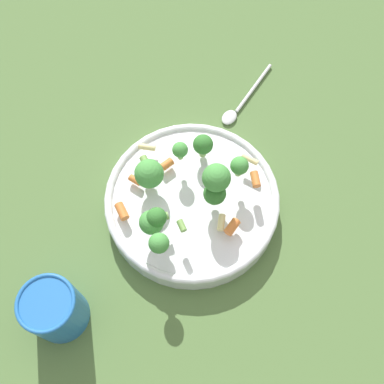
% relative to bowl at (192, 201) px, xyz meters
% --- Properties ---
extents(ground_plane, '(3.00, 3.00, 0.00)m').
position_rel_bowl_xyz_m(ground_plane, '(0.00, 0.00, -0.02)').
color(ground_plane, '#4C6B38').
extents(bowl, '(0.29, 0.29, 0.04)m').
position_rel_bowl_xyz_m(bowl, '(0.00, 0.00, 0.00)').
color(bowl, silver).
rests_on(bowl, ground_plane).
extents(pasta_salad, '(0.23, 0.22, 0.10)m').
position_rel_bowl_xyz_m(pasta_salad, '(-0.01, 0.01, 0.07)').
color(pasta_salad, '#8CB766').
rests_on(pasta_salad, bowl).
extents(cup, '(0.08, 0.08, 0.10)m').
position_rel_bowl_xyz_m(cup, '(-0.25, 0.12, 0.03)').
color(cup, '#2366B2').
rests_on(cup, ground_plane).
extents(spoon, '(0.17, 0.05, 0.01)m').
position_rel_bowl_xyz_m(spoon, '(0.23, -0.01, -0.02)').
color(spoon, silver).
rests_on(spoon, ground_plane).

